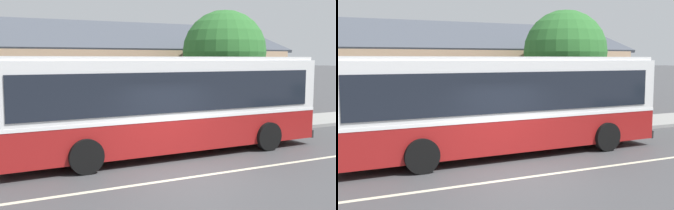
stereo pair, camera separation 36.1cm
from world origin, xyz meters
The scene contains 7 objects.
ground_plane centered at (0.00, 0.00, 0.00)m, with size 300.00×300.00×0.00m, color #424244.
sidewalk_far centered at (0.00, 6.00, 0.07)m, with size 60.00×3.00×0.15m, color gray.
lane_divider_stripe centered at (0.00, 0.00, 0.00)m, with size 60.00×0.16×0.01m, color beige.
community_building centered at (0.34, 14.09, 1.93)m, with size 22.71×10.55×6.39m.
transit_bus centered at (0.60, 2.90, 1.75)m, with size 11.30×2.93×3.26m.
bench_down_street centered at (0.09, 5.88, 0.56)m, with size 1.50×0.51×0.94m.
street_tree_primary centered at (5.60, 6.86, 3.40)m, with size 3.87×3.87×5.44m.
Camera 2 is at (-5.25, -9.79, 3.20)m, focal length 45.00 mm.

